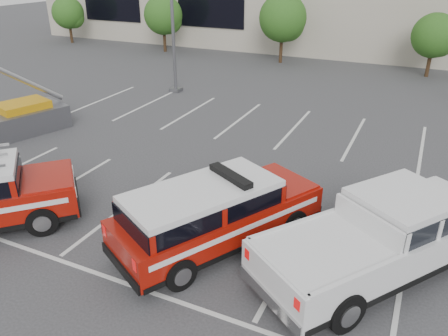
# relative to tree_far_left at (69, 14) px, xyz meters

# --- Properties ---
(ground) EXTENTS (120.00, 120.00, 0.00)m
(ground) POSITION_rel_tree_far_left_xyz_m (24.91, -22.05, -2.50)
(ground) COLOR #343437
(ground) RESTS_ON ground
(stall_markings) EXTENTS (23.00, 15.00, 0.01)m
(stall_markings) POSITION_rel_tree_far_left_xyz_m (24.91, -17.55, -2.50)
(stall_markings) COLOR silver
(stall_markings) RESTS_ON ground
(tree_far_left) EXTENTS (2.77, 2.77, 3.99)m
(tree_far_left) POSITION_rel_tree_far_left_xyz_m (0.00, 0.00, 0.00)
(tree_far_left) COLOR #3F2B19
(tree_far_left) RESTS_ON ground
(tree_left) EXTENTS (3.07, 3.07, 4.42)m
(tree_left) POSITION_rel_tree_far_left_xyz_m (10.00, 0.00, 0.27)
(tree_left) COLOR #3F2B19
(tree_left) RESTS_ON ground
(tree_mid_left) EXTENTS (3.37, 3.37, 4.85)m
(tree_mid_left) POSITION_rel_tree_far_left_xyz_m (20.00, 0.00, 0.54)
(tree_mid_left) COLOR #3F2B19
(tree_mid_left) RESTS_ON ground
(tree_mid_right) EXTENTS (2.77, 2.77, 3.99)m
(tree_mid_right) POSITION_rel_tree_far_left_xyz_m (30.00, 0.00, 0.00)
(tree_mid_right) COLOR #3F2B19
(tree_mid_right) RESTS_ON ground
(fire_chief_suv) EXTENTS (4.52, 5.94, 1.99)m
(fire_chief_suv) POSITION_rel_tree_far_left_xyz_m (25.61, -22.52, -1.69)
(fire_chief_suv) COLOR #921007
(fire_chief_suv) RESTS_ON ground
(white_pickup) EXTENTS (5.58, 6.55, 1.98)m
(white_pickup) POSITION_rel_tree_far_left_xyz_m (29.73, -21.78, -1.71)
(white_pickup) COLOR silver
(white_pickup) RESTS_ON ground
(utility_rig) EXTENTS (3.81, 3.77, 3.01)m
(utility_rig) POSITION_rel_tree_far_left_xyz_m (14.05, -18.43, -1.90)
(utility_rig) COLOR #59595E
(utility_rig) RESTS_ON ground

